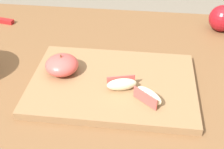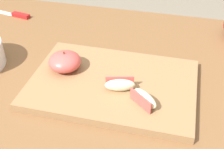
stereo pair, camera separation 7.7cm
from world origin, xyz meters
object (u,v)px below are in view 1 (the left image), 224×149
object	(u,v)px
paring_knife	(1,21)
whole_apple_red_delicious	(222,18)
apple_half_skin_up	(62,65)
cutting_board	(112,84)
apple_wedge_near_knife	(149,96)
apple_wedge_back	(122,84)

from	to	relation	value
paring_knife	whole_apple_red_delicious	distance (m)	0.77
apple_half_skin_up	paring_knife	world-z (taller)	apple_half_skin_up
cutting_board	whole_apple_red_delicious	bearing A→B (deg)	46.86
apple_wedge_near_knife	paring_knife	xyz separation A→B (m)	(-0.53, 0.38, -0.03)
apple_half_skin_up	apple_wedge_near_knife	world-z (taller)	apple_half_skin_up
apple_wedge_back	apple_half_skin_up	bearing A→B (deg)	162.23
cutting_board	apple_wedge_back	distance (m)	0.05
cutting_board	apple_wedge_near_knife	size ratio (longest dim) A/B	5.82
whole_apple_red_delicious	apple_wedge_near_knife	bearing A→B (deg)	-119.29
cutting_board	apple_wedge_back	size ratio (longest dim) A/B	5.42
cutting_board	paring_knife	xyz separation A→B (m)	(-0.44, 0.32, -0.00)
whole_apple_red_delicious	apple_wedge_back	bearing A→B (deg)	-128.18
cutting_board	apple_wedge_back	world-z (taller)	apple_wedge_back
apple_half_skin_up	paring_knife	distance (m)	0.43
whole_apple_red_delicious	cutting_board	bearing A→B (deg)	-133.14
apple_wedge_back	apple_wedge_near_knife	bearing A→B (deg)	-28.22
cutting_board	whole_apple_red_delicious	world-z (taller)	whole_apple_red_delicious
apple_wedge_near_knife	whole_apple_red_delicious	distance (m)	0.48
paring_knife	apple_wedge_back	bearing A→B (deg)	-36.78
apple_half_skin_up	whole_apple_red_delicious	distance (m)	0.57
cutting_board	apple_half_skin_up	distance (m)	0.14
apple_half_skin_up	apple_wedge_back	size ratio (longest dim) A/B	1.12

